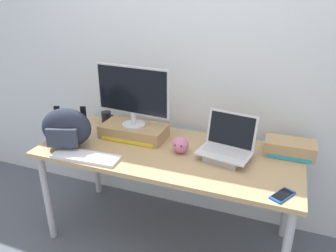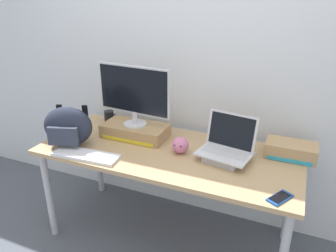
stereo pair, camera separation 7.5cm
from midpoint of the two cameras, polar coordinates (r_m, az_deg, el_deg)
name	(u,v)px [view 1 (the left image)]	position (r m, az deg, el deg)	size (l,w,h in m)	color
ground_plane	(168,235)	(2.62, -0.87, -18.88)	(20.00, 20.00, 0.00)	#515660
back_wall	(191,56)	(2.45, 3.22, 12.37)	(7.00, 0.10, 2.60)	silver
desk	(168,159)	(2.23, -0.97, -5.94)	(1.77, 0.76, 0.74)	tan
toner_box_yellow	(134,131)	(2.39, -6.96, -0.92)	(0.48, 0.25, 0.10)	#A88456
desktop_monitor	(132,94)	(2.29, -7.32, 5.71)	(0.58, 0.17, 0.44)	silver
open_laptop	(226,150)	(2.10, 9.25, -4.32)	(0.37, 0.29, 0.29)	#ADADB2
external_keyboard	(86,157)	(2.17, -15.41, -5.29)	(0.46, 0.17, 0.02)	white
messenger_backpack	(67,128)	(2.31, -18.51, -0.37)	(0.38, 0.29, 0.28)	#232838
coffee_mug	(107,118)	(2.67, -11.65, 1.45)	(0.12, 0.08, 0.10)	black
cell_phone	(282,195)	(1.83, 18.58, -11.62)	(0.13, 0.17, 0.01)	#19479E
plush_toy	(181,145)	(2.15, 1.26, -3.34)	(0.11, 0.11, 0.11)	#CC7099
toner_box_cyan	(290,148)	(2.25, 19.97, -3.72)	(0.32, 0.18, 0.10)	tan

